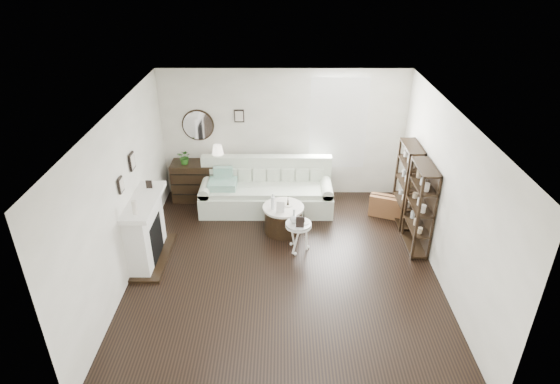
{
  "coord_description": "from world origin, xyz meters",
  "views": [
    {
      "loc": [
        -0.04,
        -6.31,
        4.81
      ],
      "look_at": [
        -0.07,
        0.8,
        1.03
      ],
      "focal_mm": 30.0,
      "sensor_mm": 36.0,
      "label": 1
    }
  ],
  "objects_px": {
    "sofa": "(266,193)",
    "dresser": "(203,181)",
    "drum_table": "(283,219)",
    "pedestal_table": "(298,225)"
  },
  "relations": [
    {
      "from": "sofa",
      "to": "drum_table",
      "type": "bearing_deg",
      "value": -69.41
    },
    {
      "from": "drum_table",
      "to": "pedestal_table",
      "type": "distance_m",
      "value": 0.7
    },
    {
      "from": "drum_table",
      "to": "pedestal_table",
      "type": "relative_size",
      "value": 1.39
    },
    {
      "from": "sofa",
      "to": "dresser",
      "type": "relative_size",
      "value": 2.14
    },
    {
      "from": "dresser",
      "to": "drum_table",
      "type": "distance_m",
      "value": 2.14
    },
    {
      "from": "sofa",
      "to": "drum_table",
      "type": "distance_m",
      "value": 0.97
    },
    {
      "from": "sofa",
      "to": "drum_table",
      "type": "relative_size",
      "value": 3.46
    },
    {
      "from": "dresser",
      "to": "pedestal_table",
      "type": "relative_size",
      "value": 2.24
    },
    {
      "from": "sofa",
      "to": "pedestal_table",
      "type": "relative_size",
      "value": 4.79
    },
    {
      "from": "sofa",
      "to": "pedestal_table",
      "type": "distance_m",
      "value": 1.64
    }
  ]
}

